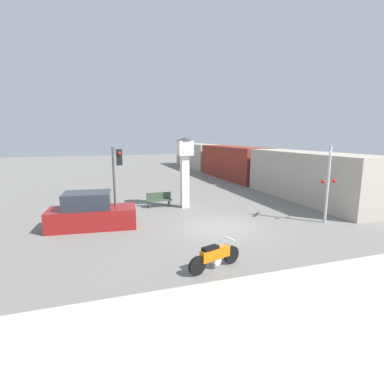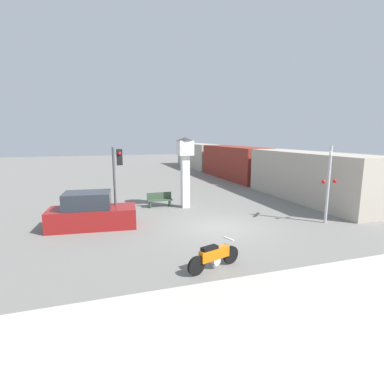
{
  "view_description": "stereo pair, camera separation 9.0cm",
  "coord_description": "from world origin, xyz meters",
  "px_view_note": "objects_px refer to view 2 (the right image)",
  "views": [
    {
      "loc": [
        -5.88,
        -13.17,
        4.51
      ],
      "look_at": [
        -1.43,
        0.24,
        1.86
      ],
      "focal_mm": 28.0,
      "sensor_mm": 36.0,
      "label": 1
    },
    {
      "loc": [
        -5.79,
        -13.2,
        4.51
      ],
      "look_at": [
        -1.43,
        0.24,
        1.86
      ],
      "focal_mm": 28.0,
      "sensor_mm": 36.0,
      "label": 2
    }
  ],
  "objects_px": {
    "motorcycle": "(214,256)",
    "railroad_crossing_signal": "(329,182)",
    "traffic_light": "(117,172)",
    "clock_tower": "(185,162)",
    "parked_car": "(91,213)",
    "bench": "(160,199)",
    "freight_train": "(234,162)"
  },
  "relations": [
    {
      "from": "motorcycle",
      "to": "railroad_crossing_signal",
      "type": "height_order",
      "value": "railroad_crossing_signal"
    },
    {
      "from": "traffic_light",
      "to": "railroad_crossing_signal",
      "type": "distance_m",
      "value": 10.84
    },
    {
      "from": "clock_tower",
      "to": "motorcycle",
      "type": "bearing_deg",
      "value": -100.54
    },
    {
      "from": "railroad_crossing_signal",
      "to": "parked_car",
      "type": "bearing_deg",
      "value": 165.83
    },
    {
      "from": "railroad_crossing_signal",
      "to": "bench",
      "type": "height_order",
      "value": "railroad_crossing_signal"
    },
    {
      "from": "railroad_crossing_signal",
      "to": "parked_car",
      "type": "height_order",
      "value": "railroad_crossing_signal"
    },
    {
      "from": "freight_train",
      "to": "railroad_crossing_signal",
      "type": "xyz_separation_m",
      "value": [
        -2.88,
        -17.01,
        0.49
      ]
    },
    {
      "from": "motorcycle",
      "to": "clock_tower",
      "type": "xyz_separation_m",
      "value": [
        1.67,
        8.98,
        2.47
      ]
    },
    {
      "from": "railroad_crossing_signal",
      "to": "motorcycle",
      "type": "bearing_deg",
      "value": -156.38
    },
    {
      "from": "freight_train",
      "to": "clock_tower",
      "type": "bearing_deg",
      "value": -127.98
    },
    {
      "from": "motorcycle",
      "to": "freight_train",
      "type": "distance_m",
      "value": 22.99
    },
    {
      "from": "freight_train",
      "to": "parked_car",
      "type": "relative_size",
      "value": 8.14
    },
    {
      "from": "clock_tower",
      "to": "traffic_light",
      "type": "relative_size",
      "value": 1.12
    },
    {
      "from": "parked_car",
      "to": "traffic_light",
      "type": "bearing_deg",
      "value": 14.0
    },
    {
      "from": "traffic_light",
      "to": "bench",
      "type": "xyz_separation_m",
      "value": [
        2.8,
        3.12,
        -2.24
      ]
    },
    {
      "from": "motorcycle",
      "to": "bench",
      "type": "height_order",
      "value": "motorcycle"
    },
    {
      "from": "bench",
      "to": "clock_tower",
      "type": "bearing_deg",
      "value": -23.33
    },
    {
      "from": "clock_tower",
      "to": "freight_train",
      "type": "xyz_separation_m",
      "value": [
        8.9,
        11.4,
        -1.24
      ]
    },
    {
      "from": "motorcycle",
      "to": "bench",
      "type": "xyz_separation_m",
      "value": [
        0.14,
        9.64,
        0.02
      ]
    },
    {
      "from": "clock_tower",
      "to": "freight_train",
      "type": "relative_size",
      "value": 0.13
    },
    {
      "from": "clock_tower",
      "to": "railroad_crossing_signal",
      "type": "relative_size",
      "value": 1.1
    },
    {
      "from": "bench",
      "to": "motorcycle",
      "type": "bearing_deg",
      "value": -90.81
    },
    {
      "from": "clock_tower",
      "to": "freight_train",
      "type": "height_order",
      "value": "clock_tower"
    },
    {
      "from": "traffic_light",
      "to": "clock_tower",
      "type": "bearing_deg",
      "value": 29.59
    },
    {
      "from": "motorcycle",
      "to": "traffic_light",
      "type": "distance_m",
      "value": 7.4
    },
    {
      "from": "clock_tower",
      "to": "parked_car",
      "type": "height_order",
      "value": "clock_tower"
    },
    {
      "from": "traffic_light",
      "to": "parked_car",
      "type": "bearing_deg",
      "value": -171.44
    },
    {
      "from": "freight_train",
      "to": "bench",
      "type": "xyz_separation_m",
      "value": [
        -10.43,
        -10.73,
        -1.21
      ]
    },
    {
      "from": "railroad_crossing_signal",
      "to": "bench",
      "type": "bearing_deg",
      "value": 140.27
    },
    {
      "from": "bench",
      "to": "parked_car",
      "type": "height_order",
      "value": "parked_car"
    },
    {
      "from": "railroad_crossing_signal",
      "to": "bench",
      "type": "relative_size",
      "value": 2.51
    },
    {
      "from": "railroad_crossing_signal",
      "to": "parked_car",
      "type": "xyz_separation_m",
      "value": [
        -11.7,
        2.96,
        -1.44
      ]
    }
  ]
}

